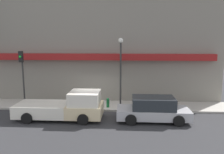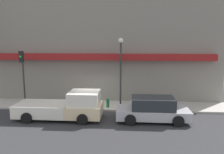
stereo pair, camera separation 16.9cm
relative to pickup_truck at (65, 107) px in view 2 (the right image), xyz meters
name	(u,v)px [view 2 (the right image)]	position (x,y,z in m)	size (l,w,h in m)	color
ground_plane	(94,111)	(1.61, 1.58, -0.79)	(80.00, 80.00, 0.00)	#2D2D30
sidewalk	(96,105)	(1.61, 2.84, -0.72)	(36.00, 2.51, 0.13)	#ADA89E
building	(100,46)	(1.59, 5.58, 3.79)	(19.80, 3.80, 9.17)	gray
pickup_truck	(65,107)	(0.00, 0.00, 0.00)	(5.53, 2.22, 1.80)	beige
parked_car	(153,109)	(5.57, 0.00, -0.06)	(4.51, 2.02, 1.51)	#ADADB2
fire_hydrant	(108,103)	(2.56, 2.21, -0.31)	(0.22, 0.22, 0.69)	#196633
street_lamp	(121,63)	(3.47, 2.90, 2.55)	(0.36, 0.36, 5.05)	#2D2D2D
traffic_light	(23,69)	(-3.71, 2.10, 2.16)	(0.28, 0.42, 4.12)	#2D2D2D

